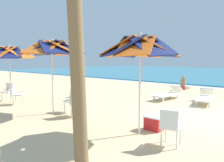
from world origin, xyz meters
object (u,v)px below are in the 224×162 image
beach_umbrella_1 (52,49)px  plastic_chair_2 (72,99)px  beach_umbrella_2 (9,53)px  sun_lounger_1 (205,97)px  plastic_chair_1 (77,103)px  beachgoer_seated (184,85)px  beach_umbrella_0 (140,48)px  sun_lounger_2 (168,94)px  plastic_chair_5 (8,90)px  plastic_chair_4 (17,93)px  plastic_chair_0 (170,125)px  cooler_box (154,123)px

beach_umbrella_1 → plastic_chair_2: beach_umbrella_1 is taller
beach_umbrella_2 → sun_lounger_1: bearing=40.9°
plastic_chair_1 → plastic_chair_2: same height
sun_lounger_1 → beachgoer_seated: beachgoer_seated is taller
beach_umbrella_0 → plastic_chair_1: 3.26m
beach_umbrella_2 → sun_lounger_2: bearing=48.8°
beach_umbrella_0 → sun_lounger_1: beach_umbrella_0 is taller
beach_umbrella_0 → plastic_chair_5: bearing=-179.3°
sun_lounger_1 → sun_lounger_2: 1.76m
beach_umbrella_1 → plastic_chair_4: size_ratio=3.18×
beach_umbrella_0 → plastic_chair_2: 3.84m
plastic_chair_0 → beach_umbrella_2: 8.11m
beach_umbrella_1 → beachgoer_seated: size_ratio=2.98×
beach_umbrella_1 → plastic_chair_2: 2.03m
plastic_chair_1 → plastic_chair_4: size_ratio=1.00×
beach_umbrella_1 → beachgoer_seated: beach_umbrella_1 is taller
plastic_chair_1 → beachgoer_seated: bearing=90.7°
plastic_chair_2 → plastic_chair_0: bearing=-8.7°
cooler_box → beach_umbrella_1: bearing=-168.7°
beach_umbrella_0 → plastic_chair_4: 6.64m
beach_umbrella_1 → cooler_box: (3.80, 0.76, -2.19)m
beach_umbrella_1 → plastic_chair_5: beach_umbrella_1 is taller
sun_lounger_1 → cooler_box: (0.27, -4.97, -0.08)m
plastic_chair_4 → plastic_chair_5: 1.26m
plastic_chair_0 → sun_lounger_1: size_ratio=0.39×
plastic_chair_2 → sun_lounger_2: bearing=73.6°
cooler_box → sun_lounger_1: bearing=93.1°
plastic_chair_4 → beachgoer_seated: beachgoer_seated is taller
plastic_chair_4 → plastic_chair_2: bearing=13.4°
beach_umbrella_0 → sun_lounger_1: 5.89m
plastic_chair_1 → beach_umbrella_2: bearing=-174.5°
cooler_box → beach_umbrella_2: bearing=-173.0°
sun_lounger_1 → beach_umbrella_1: bearing=-121.6°
plastic_chair_2 → sun_lounger_2: (1.45, 4.95, -0.22)m
plastic_chair_2 → sun_lounger_1: (3.21, 5.09, -0.22)m
beach_umbrella_1 → plastic_chair_1: size_ratio=3.18×
plastic_chair_1 → cooler_box: bearing=9.2°
plastic_chair_0 → sun_lounger_2: 6.34m
plastic_chair_2 → cooler_box: (3.48, 0.12, -0.30)m
plastic_chair_4 → plastic_chair_5: same height
plastic_chair_1 → beach_umbrella_2: size_ratio=0.32×
beach_umbrella_0 → plastic_chair_2: (-3.36, 0.44, -1.81)m
beach_umbrella_1 → plastic_chair_5: 4.37m
beach_umbrella_0 → plastic_chair_0: bearing=-13.0°
plastic_chair_2 → plastic_chair_4: bearing=-166.6°
plastic_chair_5 → sun_lounger_1: bearing=37.0°
beachgoer_seated → beach_umbrella_0: bearing=-73.3°
beach_umbrella_1 → plastic_chair_1: (0.98, 0.31, -1.90)m
plastic_chair_5 → plastic_chair_2: bearing=7.1°
plastic_chair_1 → beach_umbrella_0: bearing=-2.1°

